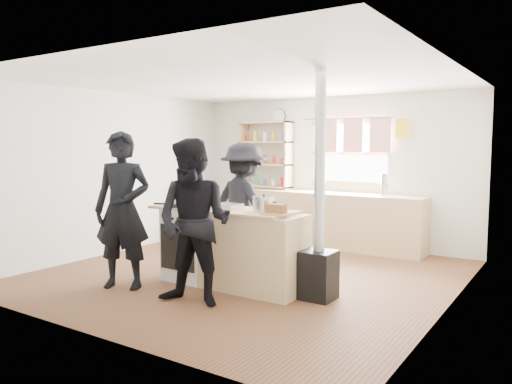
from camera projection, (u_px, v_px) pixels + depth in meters
ground at (248, 274)px, 6.53m from camera, size 5.00×5.00×0.01m
back_counter at (322, 219)px, 8.34m from camera, size 3.40×0.55×0.90m
shelving_unit at (265, 155)px, 8.99m from camera, size 1.00×0.28×1.20m
thermos at (384, 185)px, 7.71m from camera, size 0.10×0.10×0.32m
cooking_island at (232, 248)px, 5.95m from camera, size 1.97×0.64×0.93m
skillet_greens at (179, 204)px, 6.15m from camera, size 0.40×0.40×0.05m
roast_tray at (228, 206)px, 5.90m from camera, size 0.32×0.28×0.06m
stockpot_stove at (210, 198)px, 6.27m from camera, size 0.24×0.24×0.20m
stockpot_counter at (264, 204)px, 5.68m from camera, size 0.26×0.26×0.20m
bread_board at (276, 210)px, 5.42m from camera, size 0.28×0.20×0.12m
flue_heater at (319, 241)px, 5.43m from camera, size 0.35×0.35×2.50m
person_near_left at (122, 210)px, 5.85m from camera, size 0.80×0.68×1.85m
person_near_right at (194, 223)px, 5.21m from camera, size 0.97×0.82×1.76m
person_far at (244, 205)px, 6.88m from camera, size 1.23×0.89×1.72m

